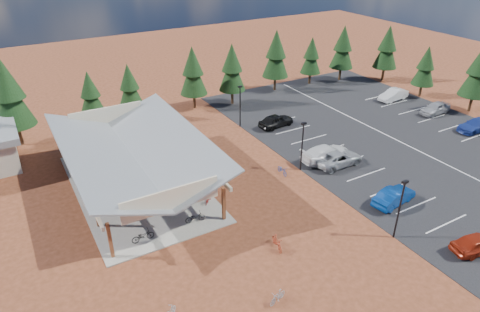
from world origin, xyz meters
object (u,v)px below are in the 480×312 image
Objects in this scene: bike_1 at (127,195)px; bike_11 at (277,242)px; bike_6 at (168,166)px; bike_3 at (107,153)px; car_8 at (435,108)px; lamp_post_2 at (240,103)px; bike_5 at (173,178)px; bike_4 at (195,217)px; bike_7 at (141,158)px; bike_15 at (209,197)px; car_4 at (276,121)px; trash_bin_1 at (205,170)px; bike_16 at (210,164)px; bike_13 at (278,297)px; car_3 at (326,153)px; bike_0 at (143,236)px; car_0 at (478,243)px; bike_pavilion at (133,151)px; lamp_post_0 at (400,206)px; bike_2 at (112,187)px; car_1 at (394,196)px; car_2 at (338,158)px; lamp_post_1 at (302,143)px; car_9 at (393,95)px; car_7 at (477,125)px; trash_bin_0 at (217,173)px; bike_14 at (282,170)px.

bike_1 is 14.15m from bike_11.
bike_6 reaches higher than bike_1.
car_8 reaches higher than bike_3.
lamp_post_2 reaches higher than bike_5.
car_8 is at bearing -72.42° from bike_4.
bike_7 reaches higher than bike_15.
car_4 is at bearing -30.61° from lamp_post_2.
lamp_post_2 is 5.71× the size of trash_bin_1.
bike_7 is 7.19m from bike_16.
bike_13 is (1.08, -10.25, -0.09)m from bike_4.
car_3 reaches higher than bike_3.
car_4 is (20.80, 12.61, 0.24)m from bike_0.
lamp_post_2 reaches higher than car_0.
bike_pavilion is 22.69m from lamp_post_0.
trash_bin_1 reaches higher than bike_13.
car_1 is at bearing -117.08° from bike_2.
bike_3 is 0.30× the size of car_2.
car_8 is (39.61, -9.12, 0.24)m from bike_3.
bike_11 is at bearing 146.49° from bike_15.
bike_3 is at bearing 21.66° from bike_4.
lamp_post_1 is 1.15× the size of car_1.
car_8 is 0.96× the size of car_9.
car_9 is (31.32, 5.01, 0.36)m from trash_bin_1.
bike_pavilion is 23.19m from car_1.
car_4 reaches higher than bike_2.
car_1 is (16.71, -17.94, 0.19)m from bike_7.
bike_1 is 0.39× the size of car_0.
car_7 reaches higher than bike_16.
trash_bin_0 is at bearing -128.78° from bike_7.
lamp_post_1 is 1.15× the size of car_8.
bike_4 is 0.37× the size of car_4.
car_3 is at bearing 48.19° from bike_11.
bike_16 is at bearing 114.30° from lamp_post_0.
bike_14 is at bearing -137.35° from bike_3.
bike_2 is 41.01m from car_8.
car_4 is at bearing -77.65° from bike_6.
car_8 is 6.19m from car_9.
bike_2 is at bearing -111.40° from bike_16.
bike_5 is 36.04m from car_7.
bike_2 is 30.35m from car_0.
bike_2 is 1.12× the size of bike_7.
bike_15 is 0.38× the size of car_4.
car_0 reaches higher than bike_15.
lamp_post_0 is 20.01m from bike_5.
bike_6 is (0.40, 2.45, 0.05)m from bike_5.
bike_16 is (1.04, 13.32, -0.05)m from bike_11.
bike_pavilion is at bearing -4.67° from bike_15.
bike_14 is at bearing -130.19° from bike_15.
car_9 is at bearing -172.05° from car_7.
bike_16 is at bearing 62.96° from car_2.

